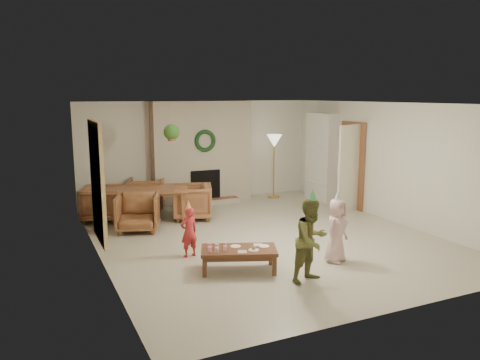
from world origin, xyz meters
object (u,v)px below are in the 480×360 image
dining_chair_right (192,202)px  coffee_table_top (239,250)px  dining_chair_near (138,212)px  child_plaid (311,240)px  dining_chair_far (147,194)px  child_red (189,232)px  dining_table (143,204)px  dining_chair_left (102,203)px  child_pink (336,230)px

dining_chair_right → coffee_table_top: 3.26m
dining_chair_near → coffee_table_top: 2.94m
dining_chair_near → child_plaid: size_ratio=0.67×
dining_chair_far → child_red: (-0.14, -3.46, 0.05)m
dining_chair_right → dining_table: bearing=-90.0°
child_red → coffee_table_top: bearing=106.0°
dining_chair_left → coffee_table_top: bearing=-140.4°
child_plaid → dining_chair_left: bearing=100.3°
dining_chair_left → child_pink: bearing=-124.6°
coffee_table_top → dining_chair_far: bearing=116.2°
dining_chair_left → dining_chair_right: bearing=-90.0°
dining_chair_near → dining_chair_far: (0.56, 1.60, 0.00)m
dining_table → child_red: bearing=-67.5°
dining_table → dining_chair_right: dining_chair_right is taller
dining_chair_right → coffee_table_top: size_ratio=0.72×
coffee_table_top → child_pink: bearing=11.6°
dining_table → child_pink: size_ratio=1.86×
dining_chair_left → child_plaid: child_plaid is taller
dining_chair_far → child_plaid: bearing=121.6°
dining_chair_far → child_pink: (1.94, -4.67, 0.14)m
dining_chair_near → child_plaid: child_plaid is taller
dining_table → dining_chair_near: 0.85m
dining_chair_left → child_red: bearing=-142.9°
coffee_table_top → child_plaid: size_ratio=0.94×
child_red → child_pink: (2.07, -1.21, 0.10)m
dining_chair_right → child_pink: size_ratio=0.79×
dining_chair_near → dining_chair_right: bearing=38.7°
child_red → dining_chair_left: bearing=-83.8°
dining_chair_far → dining_chair_right: bearing=141.3°
dining_chair_left → coffee_table_top: (1.43, -3.87, -0.05)m
dining_chair_near → coffee_table_top: size_ratio=0.72×
child_red → child_pink: 2.40m
child_pink → dining_table: bearing=92.8°
dining_chair_near → coffee_table_top: dining_chair_near is taller
dining_table → coffee_table_top: (0.63, -3.59, -0.01)m
dining_chair_right → child_red: (-0.86, -2.31, 0.05)m
dining_chair_far → dining_chair_right: 1.36m
dining_table → child_pink: (2.22, -3.87, 0.18)m
dining_chair_right → dining_chair_far: bearing=-128.7°
dining_table → dining_chair_far: bearing=90.0°
dining_chair_near → dining_chair_right: (1.28, 0.45, 0.00)m
dining_chair_far → dining_chair_right: same height
child_plaid → child_pink: bearing=17.3°
dining_chair_near → dining_chair_far: size_ratio=1.00×
coffee_table_top → child_pink: size_ratio=1.10×
dining_chair_right → child_pink: child_pink is taller
dining_chair_near → child_pink: child_pink is taller
dining_chair_far → coffee_table_top: bearing=113.9°
dining_chair_near → child_pink: 3.96m
dining_chair_left → coffee_table_top: size_ratio=0.72×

